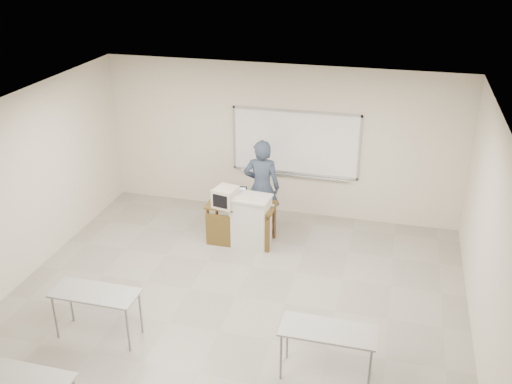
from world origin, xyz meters
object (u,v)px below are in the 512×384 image
(keyboard, at_px, (241,198))
(whiteboard, at_px, (295,144))
(crt_monitor, at_px, (226,197))
(podium, at_px, (251,221))
(laptop, at_px, (238,197))
(mouse, at_px, (272,205))
(presenter, at_px, (262,187))
(instructor_desk, at_px, (240,219))

(keyboard, bearing_deg, whiteboard, 61.61)
(whiteboard, distance_m, crt_monitor, 1.86)
(podium, relative_size, keyboard, 2.37)
(whiteboard, height_order, laptop, whiteboard)
(whiteboard, relative_size, laptop, 8.15)
(whiteboard, xyz_separation_m, mouse, (-0.15, -1.32, -0.71))
(podium, distance_m, laptop, 0.51)
(presenter, bearing_deg, instructor_desk, 58.97)
(mouse, bearing_deg, crt_monitor, -162.42)
(whiteboard, relative_size, keyboard, 6.10)
(podium, bearing_deg, keyboard, -136.20)
(mouse, bearing_deg, podium, -151.54)
(podium, xyz_separation_m, laptop, (-0.30, 0.25, 0.32))
(whiteboard, xyz_separation_m, laptop, (-0.80, -1.21, -0.68))
(whiteboard, distance_m, presenter, 1.17)
(crt_monitor, relative_size, mouse, 4.21)
(presenter, bearing_deg, podium, 78.00)
(instructor_desk, xyz_separation_m, crt_monitor, (-0.25, -0.02, 0.41))
(whiteboard, distance_m, keyboard, 1.79)
(laptop, xyz_separation_m, mouse, (0.65, -0.10, -0.04))
(instructor_desk, bearing_deg, podium, 2.19)
(whiteboard, height_order, keyboard, whiteboard)
(whiteboard, height_order, podium, whiteboard)
(laptop, xyz_separation_m, keyboard, (0.15, -0.37, 0.17))
(whiteboard, bearing_deg, presenter, -114.84)
(mouse, distance_m, presenter, 0.50)
(whiteboard, relative_size, presenter, 1.35)
(keyboard, xyz_separation_m, presenter, (0.22, 0.66, -0.06))
(instructor_desk, relative_size, presenter, 0.67)
(whiteboard, xyz_separation_m, crt_monitor, (-0.95, -1.49, -0.56))
(instructor_desk, height_order, keyboard, keyboard)
(mouse, relative_size, presenter, 0.05)
(instructor_desk, xyz_separation_m, keyboard, (0.05, -0.11, 0.46))
(whiteboard, bearing_deg, mouse, -96.49)
(whiteboard, xyz_separation_m, presenter, (-0.43, -0.93, -0.56))
(laptop, relative_size, mouse, 3.05)
(crt_monitor, bearing_deg, mouse, 23.52)
(crt_monitor, xyz_separation_m, mouse, (0.80, 0.17, -0.15))
(whiteboard, relative_size, podium, 2.57)
(laptop, height_order, keyboard, keyboard)
(keyboard, relative_size, presenter, 0.22)
(whiteboard, bearing_deg, laptop, -123.37)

